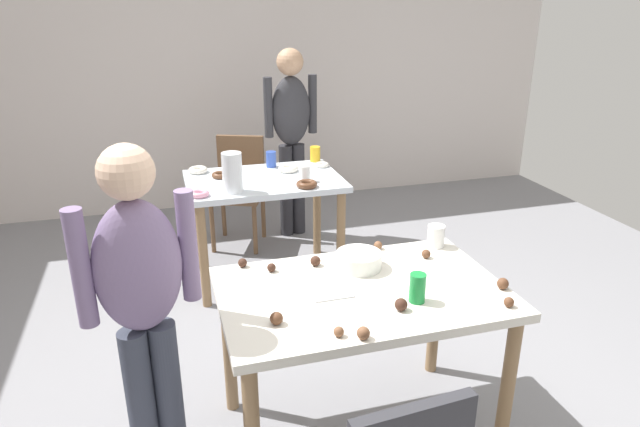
% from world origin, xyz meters
% --- Properties ---
extents(ground_plane, '(6.40, 6.40, 0.00)m').
position_xyz_m(ground_plane, '(0.00, 0.00, 0.00)').
color(ground_plane, gray).
extents(wall_back, '(6.40, 0.10, 2.60)m').
position_xyz_m(wall_back, '(0.00, 3.20, 1.30)').
color(wall_back, silver).
rests_on(wall_back, ground_plane).
extents(dining_table_near, '(1.20, 0.77, 0.75)m').
position_xyz_m(dining_table_near, '(0.02, -0.18, 0.65)').
color(dining_table_near, silver).
rests_on(dining_table_near, ground_plane).
extents(dining_table_far, '(1.04, 0.71, 0.75)m').
position_xyz_m(dining_table_far, '(-0.08, 1.48, 0.63)').
color(dining_table_far, silver).
rests_on(dining_table_far, ground_plane).
extents(chair_far_table, '(0.52, 0.52, 0.87)m').
position_xyz_m(chair_far_table, '(-0.15, 2.18, 0.50)').
color(chair_far_table, brown).
rests_on(chair_far_table, ground_plane).
extents(person_girl_near, '(0.45, 0.27, 1.45)m').
position_xyz_m(person_girl_near, '(-0.86, -0.21, 0.86)').
color(person_girl_near, '#383D4C').
rests_on(person_girl_near, ground_plane).
extents(person_adult_far, '(0.46, 0.25, 1.54)m').
position_xyz_m(person_adult_far, '(0.30, 2.22, 0.93)').
color(person_adult_far, '#28282D').
rests_on(person_adult_far, ground_plane).
extents(mixing_bowl, '(0.21, 0.21, 0.07)m').
position_xyz_m(mixing_bowl, '(0.08, 0.01, 0.79)').
color(mixing_bowl, white).
rests_on(mixing_bowl, dining_table_near).
extents(soda_can, '(0.07, 0.07, 0.12)m').
position_xyz_m(soda_can, '(0.20, -0.34, 0.81)').
color(soda_can, '#198438').
rests_on(soda_can, dining_table_near).
extents(fork_near, '(0.17, 0.02, 0.01)m').
position_xyz_m(fork_near, '(-0.12, -0.23, 0.75)').
color(fork_near, silver).
rests_on(fork_near, dining_table_near).
extents(cup_near_0, '(0.09, 0.09, 0.11)m').
position_xyz_m(cup_near_0, '(0.52, 0.13, 0.80)').
color(cup_near_0, white).
rests_on(cup_near_0, dining_table_near).
extents(cake_ball_0, '(0.05, 0.05, 0.05)m').
position_xyz_m(cake_ball_0, '(0.11, -0.39, 0.78)').
color(cake_ball_0, '#3D2319').
rests_on(cake_ball_0, dining_table_near).
extents(cake_ball_1, '(0.04, 0.04, 0.04)m').
position_xyz_m(cake_ball_1, '(0.53, -0.48, 0.77)').
color(cake_ball_1, brown).
rests_on(cake_ball_1, dining_table_near).
extents(cake_ball_2, '(0.05, 0.05, 0.05)m').
position_xyz_m(cake_ball_2, '(-0.11, 0.09, 0.77)').
color(cake_ball_2, '#3D2319').
rests_on(cake_ball_2, dining_table_near).
extents(cake_ball_3, '(0.05, 0.05, 0.05)m').
position_xyz_m(cake_ball_3, '(-0.38, -0.35, 0.78)').
color(cake_ball_3, brown).
rests_on(cake_ball_3, dining_table_near).
extents(cake_ball_4, '(0.04, 0.04, 0.04)m').
position_xyz_m(cake_ball_4, '(0.24, 0.18, 0.77)').
color(cake_ball_4, brown).
rests_on(cake_ball_4, dining_table_near).
extents(cake_ball_5, '(0.04, 0.04, 0.04)m').
position_xyz_m(cake_ball_5, '(-0.31, 0.08, 0.77)').
color(cake_ball_5, '#3D2319').
rests_on(cake_ball_5, dining_table_near).
extents(cake_ball_6, '(0.05, 0.05, 0.05)m').
position_xyz_m(cake_ball_6, '(-0.11, -0.53, 0.77)').
color(cake_ball_6, brown).
rests_on(cake_ball_6, dining_table_near).
extents(cake_ball_7, '(0.04, 0.04, 0.04)m').
position_xyz_m(cake_ball_7, '(-0.19, -0.49, 0.77)').
color(cake_ball_7, brown).
rests_on(cake_ball_7, dining_table_near).
extents(cake_ball_8, '(0.04, 0.04, 0.04)m').
position_xyz_m(cake_ball_8, '(0.42, 0.02, 0.77)').
color(cake_ball_8, brown).
rests_on(cake_ball_8, dining_table_near).
extents(cake_ball_9, '(0.04, 0.04, 0.04)m').
position_xyz_m(cake_ball_9, '(-0.43, 0.17, 0.77)').
color(cake_ball_9, '#3D2319').
rests_on(cake_ball_9, dining_table_near).
extents(cake_ball_10, '(0.05, 0.05, 0.05)m').
position_xyz_m(cake_ball_10, '(0.59, -0.35, 0.77)').
color(cake_ball_10, brown).
rests_on(cake_ball_10, dining_table_near).
extents(pitcher_far, '(0.13, 0.13, 0.25)m').
position_xyz_m(pitcher_far, '(-0.32, 1.25, 0.88)').
color(pitcher_far, white).
rests_on(pitcher_far, dining_table_far).
extents(cup_far_0, '(0.08, 0.08, 0.11)m').
position_xyz_m(cup_far_0, '(0.38, 1.79, 0.81)').
color(cup_far_0, yellow).
rests_on(cup_far_0, dining_table_far).
extents(cup_far_1, '(0.07, 0.07, 0.11)m').
position_xyz_m(cup_far_1, '(0.17, 1.33, 0.80)').
color(cup_far_1, white).
rests_on(cup_far_1, dining_table_far).
extents(cup_far_2, '(0.07, 0.07, 0.11)m').
position_xyz_m(cup_far_2, '(0.03, 1.73, 0.81)').
color(cup_far_2, '#3351B2').
rests_on(cup_far_2, dining_table_far).
extents(donut_far_0, '(0.13, 0.13, 0.04)m').
position_xyz_m(donut_far_0, '(-0.50, 1.74, 0.77)').
color(donut_far_0, white).
rests_on(donut_far_0, dining_table_far).
extents(donut_far_1, '(0.14, 0.14, 0.04)m').
position_xyz_m(donut_far_1, '(0.15, 1.21, 0.77)').
color(donut_far_1, brown).
rests_on(donut_far_1, dining_table_far).
extents(donut_far_2, '(0.14, 0.14, 0.04)m').
position_xyz_m(donut_far_2, '(0.12, 1.59, 0.77)').
color(donut_far_2, white).
rests_on(donut_far_2, dining_table_far).
extents(donut_far_3, '(0.10, 0.10, 0.03)m').
position_xyz_m(donut_far_3, '(0.38, 1.63, 0.77)').
color(donut_far_3, white).
rests_on(donut_far_3, dining_table_far).
extents(donut_far_4, '(0.12, 0.12, 0.04)m').
position_xyz_m(donut_far_4, '(-0.53, 1.22, 0.77)').
color(donut_far_4, pink).
rests_on(donut_far_4, dining_table_far).
extents(donut_far_5, '(0.12, 0.12, 0.04)m').
position_xyz_m(donut_far_5, '(-0.36, 1.58, 0.77)').
color(donut_far_5, brown).
rests_on(donut_far_5, dining_table_far).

